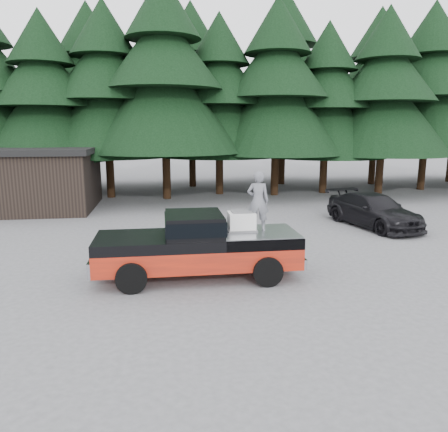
{
  "coord_description": "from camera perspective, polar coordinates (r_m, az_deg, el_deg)",
  "views": [
    {
      "loc": [
        -1.32,
        -12.63,
        4.31
      ],
      "look_at": [
        0.5,
        0.0,
        1.73
      ],
      "focal_mm": 35.0,
      "sensor_mm": 36.0,
      "label": 1
    }
  ],
  "objects": [
    {
      "name": "pickup_truck",
      "position": [
        12.78,
        -3.44,
        -5.18
      ],
      "size": [
        6.0,
        2.04,
        1.33
      ],
      "primitive_type": null,
      "color": "red",
      "rests_on": "ground"
    },
    {
      "name": "treeline",
      "position": [
        30.07,
        -5.07,
        17.9
      ],
      "size": [
        60.15,
        16.05,
        17.5
      ],
      "color": "black",
      "rests_on": "ground"
    },
    {
      "name": "air_compressor",
      "position": [
        12.89,
        2.29,
        -0.76
      ],
      "size": [
        0.78,
        0.64,
        0.53
      ],
      "primitive_type": "cube",
      "rotation": [
        0.0,
        0.0,
        -0.0
      ],
      "color": "silver",
      "rests_on": "pickup_truck"
    },
    {
      "name": "utility_building",
      "position": [
        25.93,
        -25.45,
        4.46
      ],
      "size": [
        8.4,
        6.4,
        3.3
      ],
      "color": "black",
      "rests_on": "ground"
    },
    {
      "name": "ground",
      "position": [
        13.41,
        -2.12,
        -7.34
      ],
      "size": [
        120.0,
        120.0,
        0.0
      ],
      "primitive_type": "plane",
      "color": "#535355",
      "rests_on": "ground"
    },
    {
      "name": "parked_car",
      "position": [
        20.45,
        18.95,
        0.71
      ],
      "size": [
        3.15,
        5.36,
        1.46
      ],
      "primitive_type": "imported",
      "rotation": [
        0.0,
        0.0,
        0.23
      ],
      "color": "black",
      "rests_on": "ground"
    },
    {
      "name": "man_on_bed",
      "position": [
        12.86,
        4.46,
        1.97
      ],
      "size": [
        0.71,
        0.55,
        1.76
      ],
      "primitive_type": "imported",
      "rotation": [
        0.0,
        0.0,
        2.93
      ],
      "color": "slate",
      "rests_on": "pickup_truck"
    },
    {
      "name": "truck_cab",
      "position": [
        12.54,
        -3.95,
        -0.99
      ],
      "size": [
        1.66,
        1.9,
        0.59
      ],
      "primitive_type": "cube",
      "color": "black",
      "rests_on": "pickup_truck"
    }
  ]
}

